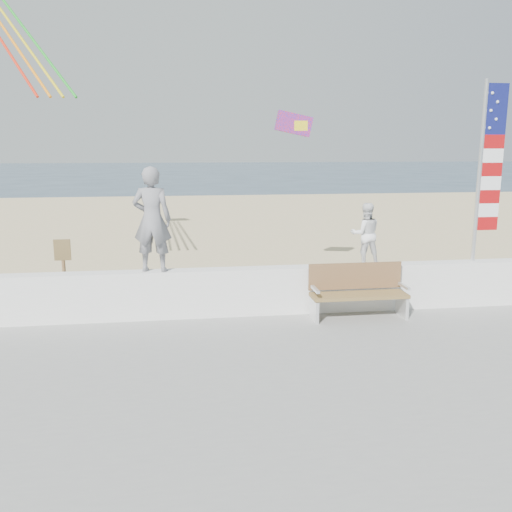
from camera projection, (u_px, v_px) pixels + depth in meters
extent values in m
plane|color=#293F52|center=(259.00, 363.00, 8.47)|extent=(220.00, 220.00, 0.00)
cube|color=#CEBA89|center=(218.00, 252.00, 17.20)|extent=(90.00, 40.00, 0.08)
cube|color=white|center=(244.00, 291.00, 10.29)|extent=(30.00, 0.35, 0.90)
imported|color=gray|center=(152.00, 219.00, 9.78)|extent=(0.77, 0.57, 1.91)
imported|color=white|center=(365.00, 234.00, 10.40)|extent=(0.61, 0.48, 1.20)
cube|color=olive|center=(359.00, 295.00, 10.04)|extent=(1.80, 0.50, 0.06)
cube|color=brown|center=(355.00, 276.00, 10.24)|extent=(1.80, 0.05, 0.50)
cube|color=silver|center=(314.00, 310.00, 9.97)|extent=(0.06, 0.50, 0.40)
cube|color=silver|center=(315.00, 289.00, 9.84)|extent=(0.06, 0.45, 0.05)
cube|color=white|center=(402.00, 306.00, 10.20)|extent=(0.06, 0.50, 0.40)
cube|color=silver|center=(404.00, 286.00, 10.08)|extent=(0.06, 0.45, 0.05)
cylinder|color=silver|center=(480.00, 173.00, 10.48)|extent=(0.08, 0.08, 3.50)
cube|color=#0F1451|center=(497.00, 109.00, 10.28)|extent=(0.44, 0.02, 0.95)
cube|color=#9E0A0C|center=(487.00, 223.00, 10.71)|extent=(0.44, 0.02, 0.26)
cube|color=white|center=(488.00, 210.00, 10.66)|extent=(0.44, 0.02, 0.26)
cube|color=#9E0A0C|center=(489.00, 197.00, 10.61)|extent=(0.44, 0.02, 0.26)
cube|color=white|center=(490.00, 183.00, 10.55)|extent=(0.44, 0.02, 0.26)
cube|color=#9E0A0C|center=(491.00, 169.00, 10.50)|extent=(0.44, 0.02, 0.26)
cube|color=white|center=(493.00, 156.00, 10.45)|extent=(0.44, 0.02, 0.26)
cube|color=#9E0A0C|center=(494.00, 142.00, 10.40)|extent=(0.44, 0.02, 0.26)
sphere|color=white|center=(489.00, 128.00, 10.31)|extent=(0.06, 0.06, 0.06)
sphere|color=white|center=(496.00, 119.00, 10.30)|extent=(0.06, 0.06, 0.06)
sphere|color=white|center=(491.00, 111.00, 10.25)|extent=(0.06, 0.06, 0.06)
sphere|color=white|center=(498.00, 102.00, 10.23)|extent=(0.06, 0.06, 0.06)
sphere|color=white|center=(492.00, 93.00, 10.19)|extent=(0.06, 0.06, 0.06)
cube|color=red|center=(294.00, 124.00, 12.74)|extent=(0.90, 0.24, 0.62)
cube|color=yellow|center=(300.00, 126.00, 12.77)|extent=(0.32, 0.24, 0.23)
cylinder|color=yellow|center=(6.00, 17.00, 12.74)|extent=(3.02, 3.07, 3.93)
cylinder|color=green|center=(16.00, 17.00, 12.77)|extent=(3.11, 3.07, 3.93)
cylinder|color=olive|center=(65.00, 282.00, 10.82)|extent=(0.07, 0.07, 1.20)
cube|color=brown|center=(62.00, 250.00, 10.68)|extent=(0.32, 0.03, 0.42)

